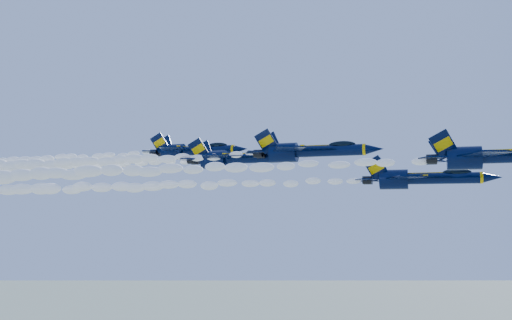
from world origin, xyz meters
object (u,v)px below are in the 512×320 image
(jet_lead, at_px, (497,156))
(jet_fifth, at_px, (192,151))
(jet_third, at_px, (309,151))
(jet_second, at_px, (421,178))
(jet_fourth, at_px, (236,158))

(jet_lead, distance_m, jet_fifth, 53.59)
(jet_lead, bearing_deg, jet_third, 143.64)
(jet_second, bearing_deg, jet_lead, -49.10)
(jet_lead, height_order, jet_third, jet_third)
(jet_fifth, bearing_deg, jet_second, -25.22)
(jet_lead, xyz_separation_m, jet_fifth, (-46.18, 26.72, 5.11))
(jet_third, bearing_deg, jet_lead, -36.36)
(jet_second, xyz_separation_m, jet_third, (-15.37, 8.28, 4.69))
(jet_lead, xyz_separation_m, jet_fourth, (-34.54, 18.31, 2.58))
(jet_fourth, distance_m, jet_fifth, 14.58)
(jet_third, relative_size, jet_fourth, 1.03)
(jet_second, height_order, jet_fourth, jet_fourth)
(jet_fourth, bearing_deg, jet_lead, -27.93)
(jet_lead, xyz_separation_m, jet_third, (-22.65, 16.68, 3.11))
(jet_fourth, relative_size, jet_fifth, 0.98)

